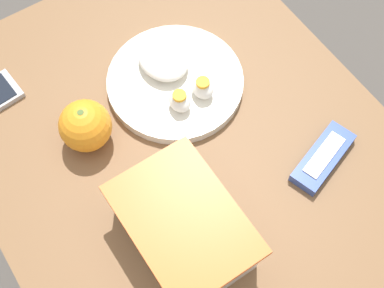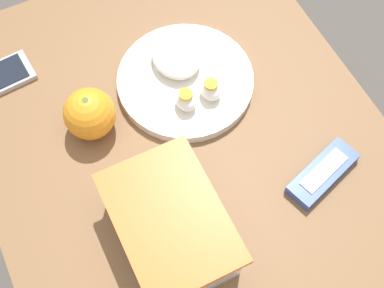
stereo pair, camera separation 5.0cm
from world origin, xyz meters
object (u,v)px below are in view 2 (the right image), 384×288
at_px(orange_fruit, 90,114).
at_px(candy_bar, 323,173).
at_px(food_container, 171,228).
at_px(rice_plate, 184,77).

bearing_deg(orange_fruit, candy_bar, -129.66).
distance_m(food_container, candy_bar, 0.26).
distance_m(rice_plate, candy_bar, 0.28).
relative_size(food_container, orange_fruit, 2.46).
bearing_deg(rice_plate, orange_fruit, 94.51).
height_order(orange_fruit, rice_plate, orange_fruit).
bearing_deg(orange_fruit, food_container, -171.04).
height_order(rice_plate, candy_bar, rice_plate).
bearing_deg(food_container, candy_bar, -93.23).
bearing_deg(rice_plate, candy_bar, -155.22).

